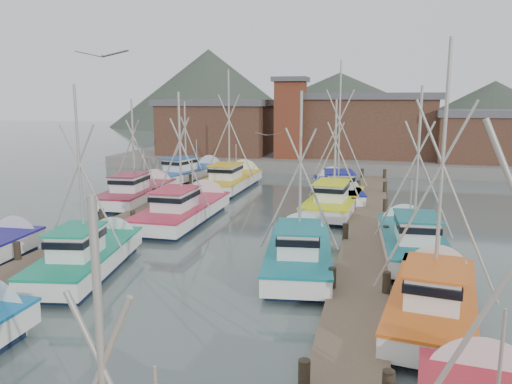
% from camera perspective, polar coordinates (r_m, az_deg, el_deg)
% --- Properties ---
extents(ground, '(260.00, 260.00, 0.00)m').
position_cam_1_polar(ground, '(22.80, -6.21, -8.61)').
color(ground, '#4F5F5D').
rests_on(ground, ground).
extents(dock_left, '(2.30, 46.00, 1.50)m').
position_cam_1_polar(dock_left, '(29.18, -16.45, -4.27)').
color(dock_left, brown).
rests_on(dock_left, ground).
extents(dock_right, '(2.30, 46.00, 1.50)m').
position_cam_1_polar(dock_right, '(25.28, 12.27, -6.36)').
color(dock_right, brown).
rests_on(dock_right, ground).
extents(quay, '(44.00, 16.00, 1.20)m').
position_cam_1_polar(quay, '(58.07, 6.53, 3.73)').
color(quay, slate).
rests_on(quay, ground).
extents(shed_left, '(12.72, 8.48, 6.20)m').
position_cam_1_polar(shed_left, '(58.29, -4.53, 7.48)').
color(shed_left, brown).
rests_on(shed_left, quay).
extents(shed_center, '(14.84, 9.54, 6.90)m').
position_cam_1_polar(shed_center, '(57.25, 12.63, 7.56)').
color(shed_center, brown).
rests_on(shed_center, quay).
extents(shed_right, '(8.48, 6.36, 5.20)m').
position_cam_1_polar(shed_right, '(55.09, 24.07, 5.90)').
color(shed_right, brown).
rests_on(shed_right, quay).
extents(lookout_tower, '(3.60, 3.60, 8.50)m').
position_cam_1_polar(lookout_tower, '(54.05, 3.95, 8.53)').
color(lookout_tower, brown).
rests_on(lookout_tower, quay).
extents(distant_hills, '(175.00, 140.00, 42.00)m').
position_cam_1_polar(distant_hills, '(144.38, 6.06, 7.58)').
color(distant_hills, '#404B3E').
rests_on(distant_hills, ground).
extents(boat_4, '(3.88, 8.58, 8.71)m').
position_cam_1_polar(boat_4, '(23.37, -18.30, -6.87)').
color(boat_4, '#0F1C33').
rests_on(boat_4, ground).
extents(boat_5, '(3.78, 9.00, 8.53)m').
position_cam_1_polar(boat_5, '(22.75, 4.98, -6.84)').
color(boat_5, '#0F1C33').
rests_on(boat_5, ground).
extents(boat_7, '(3.96, 8.73, 10.04)m').
position_cam_1_polar(boat_7, '(18.77, 19.66, -11.26)').
color(boat_7, '#0F1C33').
rests_on(boat_7, ground).
extents(boat_8, '(3.64, 10.03, 8.81)m').
position_cam_1_polar(boat_8, '(31.48, -7.94, -1.97)').
color(boat_8, '#0F1C33').
rests_on(boat_8, ground).
extents(boat_9, '(3.59, 9.59, 8.28)m').
position_cam_1_polar(boat_9, '(34.15, 9.07, -1.02)').
color(boat_9, '#0F1C33').
rests_on(boat_9, ground).
extents(boat_10, '(3.63, 9.73, 8.30)m').
position_cam_1_polar(boat_10, '(37.96, -13.16, 0.00)').
color(boat_10, '#0F1C33').
rests_on(boat_10, ground).
extents(boat_11, '(3.60, 9.03, 8.84)m').
position_cam_1_polar(boat_11, '(25.64, 17.30, -5.27)').
color(boat_11, '#0F1C33').
rests_on(boat_11, ground).
extents(boat_12, '(4.33, 10.21, 10.75)m').
position_cam_1_polar(boat_12, '(42.48, -2.72, 1.39)').
color(boat_12, '#0F1C33').
rests_on(boat_12, ground).
extents(boat_13, '(4.66, 10.02, 11.10)m').
position_cam_1_polar(boat_13, '(38.77, 9.18, 0.38)').
color(boat_13, '#0F1C33').
rests_on(boat_13, ground).
extents(boat_14, '(4.90, 10.18, 8.14)m').
position_cam_1_polar(boat_14, '(47.21, -7.46, 2.23)').
color(boat_14, '#0F1C33').
rests_on(boat_14, ground).
extents(gull_near, '(1.55, 0.63, 0.24)m').
position_cam_1_polar(gull_near, '(14.76, -17.18, 14.74)').
color(gull_near, gray).
rests_on(gull_near, ground).
extents(gull_far, '(1.55, 0.64, 0.24)m').
position_cam_1_polar(gull_far, '(27.87, 1.38, 6.60)').
color(gull_far, gray).
rests_on(gull_far, ground).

